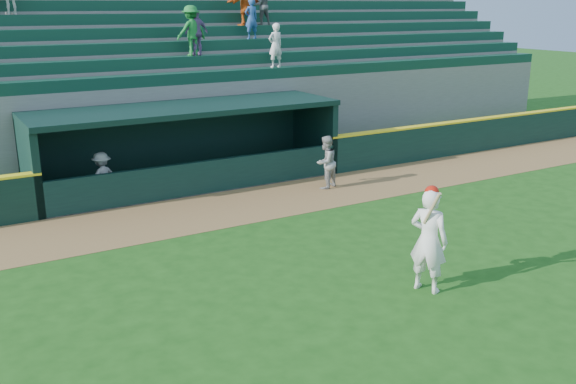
% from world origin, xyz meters
% --- Properties ---
extents(ground, '(120.00, 120.00, 0.00)m').
position_xyz_m(ground, '(0.00, 0.00, 0.00)').
color(ground, '#184611').
rests_on(ground, ground).
extents(warning_track, '(40.00, 3.00, 0.01)m').
position_xyz_m(warning_track, '(0.00, 4.90, 0.01)').
color(warning_track, brown).
rests_on(warning_track, ground).
extents(field_wall_right, '(15.50, 0.30, 1.20)m').
position_xyz_m(field_wall_right, '(12.25, 6.55, 0.60)').
color(field_wall_right, black).
rests_on(field_wall_right, ground).
extents(wall_stripe_right, '(15.50, 0.32, 0.06)m').
position_xyz_m(wall_stripe_right, '(12.25, 6.55, 1.23)').
color(wall_stripe_right, yellow).
rests_on(wall_stripe_right, field_wall_right).
extents(dugout_player_front, '(0.96, 0.86, 1.62)m').
position_xyz_m(dugout_player_front, '(3.44, 5.21, 0.81)').
color(dugout_player_front, gray).
rests_on(dugout_player_front, ground).
extents(dugout_player_inside, '(1.06, 0.82, 1.44)m').
position_xyz_m(dugout_player_inside, '(-2.77, 7.23, 0.72)').
color(dugout_player_inside, '#A5A49F').
rests_on(dugout_player_inside, ground).
extents(dugout, '(9.40, 2.80, 2.46)m').
position_xyz_m(dugout, '(0.00, 8.00, 1.36)').
color(dugout, slate).
rests_on(dugout, ground).
extents(stands, '(34.50, 6.25, 7.52)m').
position_xyz_m(stands, '(0.01, 12.57, 2.40)').
color(stands, slate).
rests_on(stands, ground).
extents(batter_at_plate, '(0.77, 0.93, 2.15)m').
position_xyz_m(batter_at_plate, '(1.12, -1.85, 1.06)').
color(batter_at_plate, white).
rests_on(batter_at_plate, ground).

